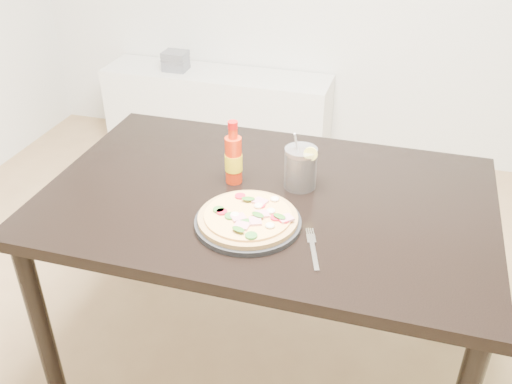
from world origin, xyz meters
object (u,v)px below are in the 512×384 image
(pizza, at_px, (249,217))
(hot_sauce_bottle, at_px, (234,159))
(dining_table, at_px, (266,216))
(media_console, at_px, (217,111))
(plate, at_px, (248,222))
(cola_cup, at_px, (300,169))
(fork, at_px, (313,247))

(pizza, xyz_separation_m, hot_sauce_bottle, (-0.12, 0.22, 0.06))
(pizza, bearing_deg, hot_sauce_bottle, 117.87)
(dining_table, xyz_separation_m, media_console, (-0.77, 1.64, -0.42))
(plate, bearing_deg, cola_cup, 69.25)
(dining_table, distance_m, media_console, 1.86)
(dining_table, xyz_separation_m, hot_sauce_bottle, (-0.12, 0.05, 0.17))
(media_console, bearing_deg, hot_sauce_bottle, -67.89)
(hot_sauce_bottle, distance_m, media_console, 1.81)
(pizza, bearing_deg, media_console, 112.85)
(pizza, relative_size, cola_cup, 1.50)
(plate, xyz_separation_m, cola_cup, (0.10, 0.25, 0.06))
(hot_sauce_bottle, height_order, cola_cup, hot_sauce_bottle)
(cola_cup, distance_m, media_console, 1.87)
(fork, bearing_deg, hot_sauce_bottle, 120.90)
(plate, relative_size, media_console, 0.22)
(dining_table, bearing_deg, media_console, 115.18)
(dining_table, relative_size, fork, 7.60)
(plate, xyz_separation_m, hot_sauce_bottle, (-0.12, 0.22, 0.08))
(plate, xyz_separation_m, media_console, (-0.76, 1.81, -0.51))
(plate, relative_size, fork, 1.68)
(dining_table, xyz_separation_m, plate, (-0.01, -0.18, 0.09))
(hot_sauce_bottle, height_order, fork, hot_sauce_bottle)
(plate, relative_size, cola_cup, 1.60)
(hot_sauce_bottle, bearing_deg, pizza, -62.13)
(pizza, bearing_deg, fork, -15.91)
(pizza, xyz_separation_m, media_console, (-0.76, 1.81, -0.53))
(hot_sauce_bottle, bearing_deg, media_console, 112.11)
(pizza, height_order, cola_cup, cola_cup)
(plate, height_order, hot_sauce_bottle, hot_sauce_bottle)
(fork, relative_size, media_console, 0.13)
(cola_cup, xyz_separation_m, media_console, (-0.86, 1.56, -0.56))
(plate, distance_m, pizza, 0.02)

